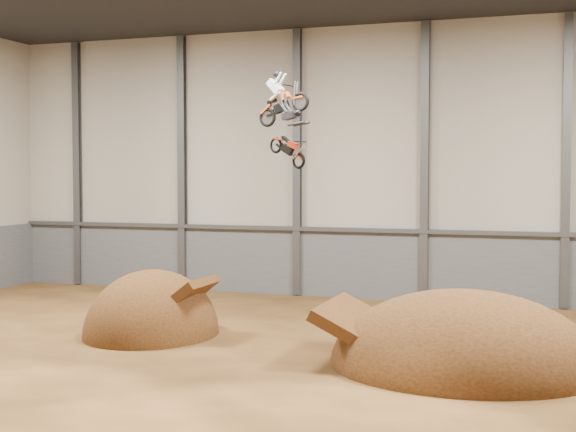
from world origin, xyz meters
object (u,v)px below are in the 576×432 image
Objects in this scene: landing_ramp at (464,367)px; fmx_rider_a at (287,91)px; takeoff_ramp at (152,335)px; fmx_rider_b at (285,131)px.

landing_ramp is 12.33m from fmx_rider_a.
landing_ramp is at bearing -8.86° from fmx_rider_a.
takeoff_ramp is 12.49m from landing_ramp.
fmx_rider_a is (-7.17, 2.85, 9.62)m from landing_ramp.
fmx_rider_b reaches higher than takeoff_ramp.
takeoff_ramp reaches higher than landing_ramp.
fmx_rider_a is 2.23m from fmx_rider_b.
fmx_rider_a is at bearing 158.34° from landing_ramp.
landing_ramp is at bearing 14.59° from fmx_rider_b.
takeoff_ramp is 2.38× the size of fmx_rider_b.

